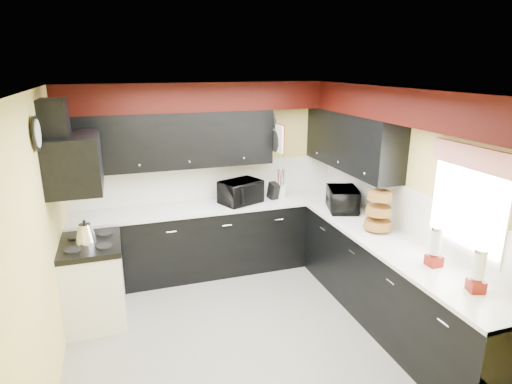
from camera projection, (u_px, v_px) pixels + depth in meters
ground at (247, 332)px, 4.51m from camera, size 3.60×3.60×0.00m
wall_back at (208, 176)px, 5.78m from camera, size 3.60×0.06×2.50m
wall_right at (404, 203)px, 4.68m from camera, size 0.06×3.60×2.50m
wall_left at (43, 244)px, 3.61m from camera, size 0.06×3.60×2.50m
ceiling at (246, 89)px, 3.79m from camera, size 3.60×3.60×0.06m
cab_back at (215, 239)px, 5.74m from camera, size 3.60×0.60×0.90m
cab_right at (390, 285)px, 4.55m from camera, size 0.60×3.00×0.90m
counter_back at (214, 206)px, 5.61m from camera, size 3.62×0.64×0.04m
counter_right at (394, 245)px, 4.41m from camera, size 0.64×3.02×0.04m
splash_back at (208, 181)px, 5.79m from camera, size 3.60×0.02×0.50m
splash_right at (402, 208)px, 4.70m from camera, size 0.02×3.60×0.50m
upper_back at (170, 140)px, 5.32m from camera, size 2.60×0.35×0.70m
upper_right at (351, 141)px, 5.29m from camera, size 0.35×1.80×0.70m
soffit_back at (208, 96)px, 5.31m from camera, size 3.60×0.36×0.35m
soffit_right at (411, 105)px, 4.15m from camera, size 0.36×3.24×0.35m
stove at (94, 284)px, 4.62m from camera, size 0.60×0.75×0.86m
cooktop at (90, 245)px, 4.49m from camera, size 0.62×0.77×0.06m
hood at (74, 162)px, 4.22m from camera, size 0.50×0.78×0.55m
hood_duct at (54, 120)px, 4.06m from camera, size 0.24×0.40×0.40m
window at (469, 201)px, 3.77m from camera, size 0.03×0.86×0.96m
valance at (471, 157)px, 3.64m from camera, size 0.04×0.88×0.20m
pan_top at (272, 121)px, 5.58m from camera, size 0.03×0.22×0.40m
pan_mid at (275, 141)px, 5.54m from camera, size 0.03×0.28×0.46m
pan_low at (268, 140)px, 5.78m from camera, size 0.03×0.24×0.42m
cut_board at (279, 139)px, 5.42m from camera, size 0.03×0.26×0.35m
baskets at (379, 210)px, 4.66m from camera, size 0.27×0.27×0.50m
clock at (36, 134)px, 3.59m from camera, size 0.03×0.30×0.30m
deco_plate at (435, 114)px, 4.07m from camera, size 0.03×0.24×0.24m
toaster_oven at (241, 192)px, 5.64m from camera, size 0.64×0.60×0.30m
microwave at (343, 199)px, 5.36m from camera, size 0.49×0.59×0.28m
utensil_crock at (281, 191)px, 5.90m from camera, size 0.20×0.20×0.17m
knife_block at (273, 191)px, 5.81m from camera, size 0.13×0.16×0.23m
kettle at (85, 233)px, 4.45m from camera, size 0.25×0.25×0.20m
dispenser_a at (435, 249)px, 3.87m from camera, size 0.12×0.12×0.33m
dispenser_b at (478, 273)px, 3.42m from camera, size 0.15×0.15×0.33m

